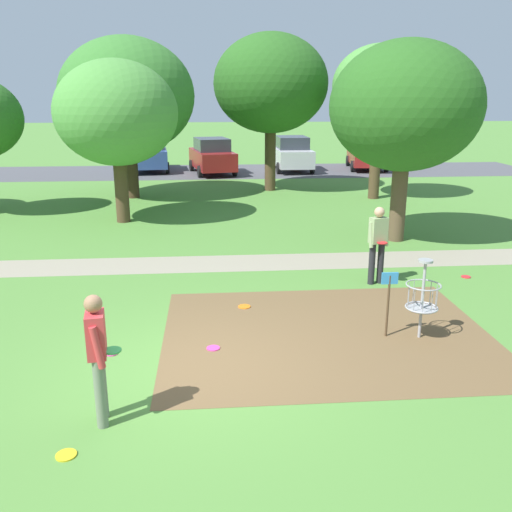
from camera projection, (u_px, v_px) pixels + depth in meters
The scene contains 21 objects.
ground_plane at pixel (198, 369), 8.31m from camera, with size 160.00×160.00×0.00m, color #518438.
dirt_tee_pad at pixel (327, 334), 9.52m from camera, with size 5.63×4.42×0.01m, color brown.
disc_golf_basket at pixel (419, 296), 9.18m from camera, with size 0.98×0.58×1.39m.
player_foreground_watching at pixel (378, 241), 11.82m from camera, with size 0.49×0.44×1.71m.
player_throwing at pixel (98, 352), 6.70m from camera, with size 0.42×0.49×1.71m.
frisbee_near_basket at pixel (66, 455), 6.30m from camera, with size 0.24×0.24×0.02m, color gold.
frisbee_mid_grass at pixel (112, 353), 8.79m from camera, with size 0.21×0.21×0.02m, color #E53D99.
frisbee_far_right at pixel (244, 307), 10.72m from camera, with size 0.25×0.25×0.02m, color orange.
frisbee_scattered_a at pixel (213, 348), 8.96m from camera, with size 0.22×0.22×0.02m, color #E53D99.
frisbee_scattered_b at pixel (466, 277), 12.49m from camera, with size 0.21×0.21×0.02m, color red.
tree_near_left at pixel (271, 84), 22.73m from camera, with size 4.76×4.76×6.48m.
tree_mid_left at pixel (127, 96), 21.12m from camera, with size 5.18×5.18×6.17m.
tree_mid_center at pixel (380, 87), 20.86m from camera, with size 3.62×3.62×5.87m.
tree_mid_right at pixel (116, 114), 17.02m from camera, with size 3.82×3.82×5.08m.
tree_far_left at pixel (405, 107), 14.66m from camera, with size 4.06×4.06×5.43m.
parking_lot_strip at pixel (205, 172), 29.80m from camera, with size 36.00×6.00×0.01m, color #4C4C51.
parked_car_leftmost at pixel (149, 154), 29.88m from camera, with size 2.31×4.37×1.84m.
parked_car_center_left at pixel (212, 156), 28.82m from camera, with size 2.56×4.46×1.84m.
parked_car_center_right at pixel (292, 154), 29.98m from camera, with size 2.03×4.23×1.84m.
parked_car_rightmost at pixel (367, 152), 30.63m from camera, with size 2.42×4.41×1.84m.
gravel_path at pixel (202, 264), 13.48m from camera, with size 40.00×1.38×0.00m, color gray.
Camera 1 is at (0.26, -7.54, 3.98)m, focal length 38.49 mm.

